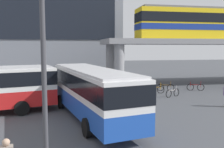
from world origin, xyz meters
The scene contains 10 objects.
ground_plane centered at (0.00, 10.00, 0.00)m, with size 120.00×120.00×0.00m, color #47494F.
station_building centered at (-6.42, 29.62, 10.39)m, with size 24.63×13.68×20.77m.
elevated_platform centered at (15.91, 15.49, 4.71)m, with size 27.98×6.76×5.48m.
train centered at (15.72, 15.49, 7.45)m, with size 19.66×2.96×3.84m.
bus_main centered at (-1.04, 2.49, 1.99)m, with size 4.78×11.33×3.22m.
bicycle_silver centered at (7.12, 8.19, 0.36)m, with size 1.65×0.80×1.04m.
bicycle_red centered at (10.95, 10.92, 0.36)m, with size 1.68×0.73×1.04m.
bicycle_brown centered at (7.77, 11.36, 0.36)m, with size 1.72×0.62×1.04m.
bicycle_orange centered at (6.20, 10.15, 0.36)m, with size 1.78×0.28×1.04m.
lamp_post centered at (-3.33, -5.14, 3.73)m, with size 0.36×0.36×6.33m.
Camera 1 is at (-2.73, -13.21, 4.56)m, focal length 40.41 mm.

